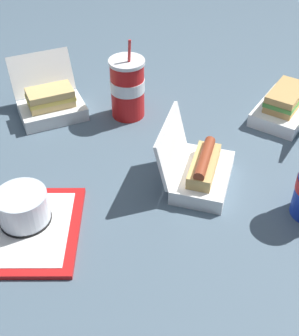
# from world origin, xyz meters

# --- Properties ---
(ground_plane) EXTENTS (3.20, 3.20, 0.00)m
(ground_plane) POSITION_xyz_m (0.00, 0.00, 0.00)
(ground_plane) COLOR #4C6070
(cake_container) EXTENTS (0.12, 0.12, 0.08)m
(cake_container) POSITION_xyz_m (-0.33, -0.11, 0.05)
(cake_container) COLOR black
(cake_container) RESTS_ON food_tray
(clamshell_hotdog_right) EXTENTS (0.24, 0.25, 0.16)m
(clamshell_hotdog_right) POSITION_xyz_m (0.09, -0.07, 0.04)
(clamshell_hotdog_right) COLOR white
(clamshell_hotdog_right) RESTS_ON ground_plane
(clamshell_sandwich_front) EXTENTS (0.29, 0.29, 0.16)m
(clamshell_sandwich_front) POSITION_xyz_m (0.43, 0.14, 0.04)
(clamshell_sandwich_front) COLOR white
(clamshell_sandwich_front) RESTS_ON ground_plane
(clamshell_sandwich_back) EXTENTS (0.21, 0.21, 0.15)m
(clamshell_sandwich_back) POSITION_xyz_m (-0.24, 0.32, 0.04)
(clamshell_sandwich_back) COLOR white
(clamshell_sandwich_back) RESTS_ON ground_plane
(soda_cup_center) EXTENTS (0.10, 0.10, 0.24)m
(soda_cup_center) POSITION_xyz_m (-0.02, 0.27, 0.09)
(soda_cup_center) COLOR red
(soda_cup_center) RESTS_ON ground_plane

